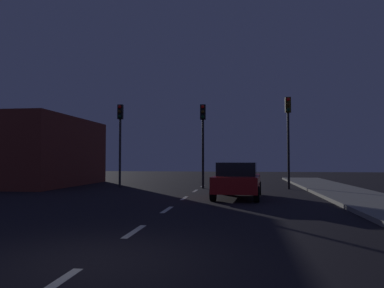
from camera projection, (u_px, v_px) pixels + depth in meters
The scene contains 12 objects.
ground_plane at pixel (170, 207), 13.00m from camera, with size 80.00×80.00×0.00m, color black.
lane_stripe_nearest at pixel (52, 286), 4.88m from camera, with size 0.16×1.60×0.01m, color silver.
lane_stripe_second at pixel (135, 231), 8.64m from camera, with size 0.16×1.60×0.01m, color silver.
lane_stripe_third at pixel (167, 210), 12.41m from camera, with size 0.16×1.60×0.01m, color silver.
lane_stripe_fourth at pixel (184, 198), 16.17m from camera, with size 0.16×1.60×0.01m, color silver.
lane_stripe_fifth at pixel (195, 191), 19.93m from camera, with size 0.16×1.60×0.01m, color silver.
lane_stripe_sixth at pixel (203, 186), 23.69m from camera, with size 0.16×1.60×0.01m, color silver.
traffic_signal_left at pixel (120, 129), 22.52m from camera, with size 0.32×0.38×5.08m.
traffic_signal_center at pixel (203, 130), 21.84m from camera, with size 0.32×0.38×4.98m.
traffic_signal_right at pixel (288, 125), 21.19m from camera, with size 0.32×0.38×5.31m.
car_stopped_ahead at pixel (238, 180), 16.27m from camera, with size 2.23×4.32×1.57m.
storefront_left at pixel (37, 152), 24.42m from camera, with size 5.93×9.38×4.43m, color maroon.
Camera 1 is at (2.51, -5.86, 1.68)m, focal length 34.43 mm.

